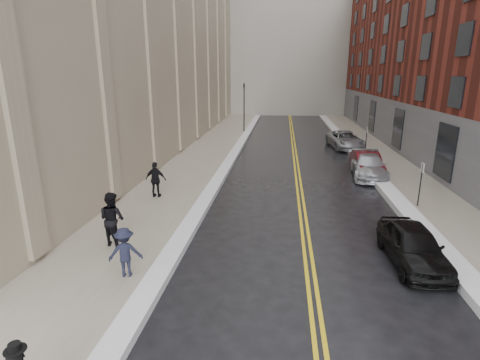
% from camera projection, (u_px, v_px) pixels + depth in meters
% --- Properties ---
extents(ground, '(160.00, 160.00, 0.00)m').
position_uv_depth(ground, '(227.00, 293.00, 10.87)').
color(ground, black).
rests_on(ground, ground).
extents(sidewalk_left, '(4.00, 64.00, 0.15)m').
position_uv_depth(sidewalk_left, '(197.00, 162.00, 26.62)').
color(sidewalk_left, gray).
rests_on(sidewalk_left, ground).
extents(sidewalk_right, '(3.00, 64.00, 0.15)m').
position_uv_depth(sidewalk_right, '(394.00, 167.00, 25.15)').
color(sidewalk_right, gray).
rests_on(sidewalk_right, ground).
extents(lane_stripe_a, '(0.12, 64.00, 0.01)m').
position_uv_depth(lane_stripe_a, '(295.00, 166.00, 25.89)').
color(lane_stripe_a, gold).
rests_on(lane_stripe_a, ground).
extents(lane_stripe_b, '(0.12, 64.00, 0.01)m').
position_uv_depth(lane_stripe_b, '(298.00, 166.00, 25.86)').
color(lane_stripe_b, gold).
rests_on(lane_stripe_b, ground).
extents(snow_ridge_left, '(0.70, 60.80, 0.26)m').
position_uv_depth(snow_ridge_left, '(229.00, 162.00, 26.35)').
color(snow_ridge_left, white).
rests_on(snow_ridge_left, ground).
extents(snow_ridge_right, '(0.85, 60.80, 0.30)m').
position_uv_depth(snow_ridge_right, '(366.00, 165.00, 25.33)').
color(snow_ridge_right, white).
rests_on(snow_ridge_right, ground).
extents(traffic_signal, '(0.18, 0.15, 5.20)m').
position_uv_depth(traffic_signal, '(244.00, 104.00, 38.96)').
color(traffic_signal, black).
rests_on(traffic_signal, ground).
extents(parking_sign_near, '(0.06, 0.35, 2.23)m').
position_uv_depth(parking_sign_near, '(421.00, 181.00, 17.28)').
color(parking_sign_near, black).
rests_on(parking_sign_near, ground).
extents(parking_sign_far, '(0.06, 0.35, 2.23)m').
position_uv_depth(parking_sign_far, '(366.00, 138.00, 28.74)').
color(parking_sign_far, black).
rests_on(parking_sign_far, ground).
extents(car_black, '(1.71, 3.96, 1.33)m').
position_uv_depth(car_black, '(413.00, 245.00, 12.40)').
color(car_black, black).
rests_on(car_black, ground).
extents(car_maroon, '(1.50, 4.26, 1.40)m').
position_uv_depth(car_maroon, '(367.00, 163.00, 23.49)').
color(car_maroon, '#420B11').
rests_on(car_maroon, ground).
extents(car_silver_near, '(2.33, 4.87, 1.37)m').
position_uv_depth(car_silver_near, '(369.00, 166.00, 22.92)').
color(car_silver_near, '#A2A5AA').
rests_on(car_silver_near, ground).
extents(car_silver_far, '(2.99, 5.39, 1.43)m').
position_uv_depth(car_silver_far, '(345.00, 140.00, 31.77)').
color(car_silver_far, gray).
rests_on(car_silver_far, ground).
extents(pedestrian_a, '(1.18, 1.06, 1.99)m').
position_uv_depth(pedestrian_a, '(112.00, 219.00, 13.37)').
color(pedestrian_a, black).
rests_on(pedestrian_a, sidewalk_left).
extents(pedestrian_b, '(1.14, 0.85, 1.57)m').
position_uv_depth(pedestrian_b, '(125.00, 252.00, 11.34)').
color(pedestrian_b, black).
rests_on(pedestrian_b, sidewalk_left).
extents(pedestrian_c, '(1.06, 0.47, 1.80)m').
position_uv_depth(pedestrian_c, '(156.00, 180.00, 18.65)').
color(pedestrian_c, black).
rests_on(pedestrian_c, sidewalk_left).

